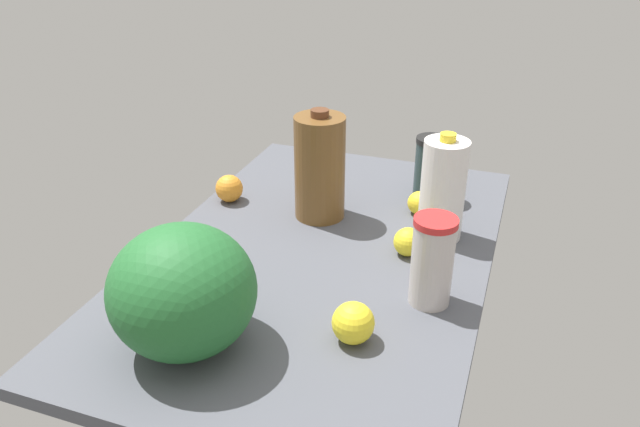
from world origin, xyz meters
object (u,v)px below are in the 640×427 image
chocolate_milk_jug (320,167)px  orange_by_jug (229,188)px  shaker_bottle (430,168)px  milk_jug (443,190)px  lemon_loose (353,323)px  lemon_far_back (408,242)px  lemon_beside_bowl (419,203)px  tumbler_cup (432,261)px  watermelon (183,291)px

chocolate_milk_jug → orange_by_jug: bearing=90.6°
chocolate_milk_jug → orange_by_jug: (-0.28, 25.56, -9.66)cm
shaker_bottle → milk_jug: 21.51cm
chocolate_milk_jug → lemon_loose: 51.44cm
lemon_far_back → lemon_beside_bowl: size_ratio=1.10×
tumbler_cup → orange_by_jug: 65.56cm
shaker_bottle → orange_by_jug: (-19.92, 49.74, -4.99)cm
watermelon → chocolate_milk_jug: bearing=-5.5°
chocolate_milk_jug → shaker_bottle: bearing=-50.9°
tumbler_cup → chocolate_milk_jug: (28.13, 33.50, 3.78)cm
chocolate_milk_jug → lemon_far_back: size_ratio=4.25×
chocolate_milk_jug → lemon_far_back: (-11.67, -25.43, -10.00)cm
milk_jug → watermelon: bearing=147.2°
tumbler_cup → lemon_far_back: tumbler_cup is taller
milk_jug → lemon_beside_bowl: (9.91, 6.90, -9.28)cm
watermelon → lemon_beside_bowl: (66.01, -29.22, -8.96)cm
milk_jug → lemon_far_back: (-11.13, 5.23, -8.99)cm
watermelon → orange_by_jug: watermelon is taller
tumbler_cup → orange_by_jug: bearing=64.8°
watermelon → milk_jug: size_ratio=1.00×
milk_jug → lemon_loose: 46.23cm
chocolate_milk_jug → lemon_far_back: chocolate_milk_jug is taller
tumbler_cup → lemon_loose: 21.09cm
orange_by_jug → shaker_bottle: bearing=-68.2°
orange_by_jug → lemon_far_back: (-11.39, -50.98, -0.34)cm
tumbler_cup → lemon_loose: tumbler_cup is taller
lemon_beside_bowl → watermelon: bearing=156.1°
watermelon → lemon_beside_bowl: size_ratio=4.35×
shaker_bottle → chocolate_milk_jug: (-19.64, 24.19, 4.67)cm
lemon_beside_bowl → shaker_bottle: bearing=-2.4°
watermelon → chocolate_milk_jug: chocolate_milk_jug is taller
shaker_bottle → lemon_beside_bowl: bearing=177.6°
tumbler_cup → orange_by_jug: (27.85, 59.06, -5.88)cm
watermelon → lemon_far_back: bearing=-34.5°
chocolate_milk_jug → orange_by_jug: 27.33cm
chocolate_milk_jug → lemon_loose: size_ratio=3.53×
milk_jug → lemon_loose: bearing=169.7°
tumbler_cup → milk_jug: (27.59, 2.84, 2.77)cm
lemon_loose → lemon_beside_bowl: bearing=-1.3°
lemon_loose → lemon_beside_bowl: (54.65, -1.21, -0.98)cm
watermelon → chocolate_milk_jug: (56.65, -5.46, 1.34)cm
lemon_far_back → milk_jug: bearing=-25.2°
shaker_bottle → lemon_loose: bearing=178.6°
shaker_bottle → tumbler_cup: 48.68cm
tumbler_cup → shaker_bottle: bearing=11.0°
shaker_bottle → milk_jug: milk_jug is taller
milk_jug → lemon_loose: size_ratio=3.27×
shaker_bottle → lemon_far_back: (-31.31, -1.24, -5.33)cm
lemon_far_back → lemon_beside_bowl: bearing=4.5°
orange_by_jug → chocolate_milk_jug: bearing=-89.4°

